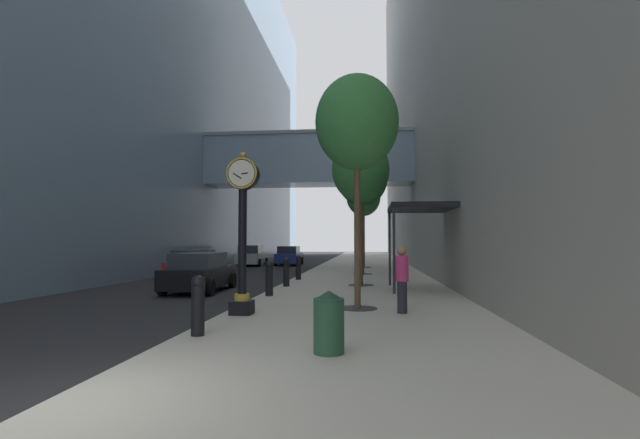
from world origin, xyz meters
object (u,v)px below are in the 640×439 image
Objects in this scene: pedestrian_walking at (402,277)px; car_black_near at (200,273)px; bollard_fifth at (298,267)px; car_silver_trailing at (251,256)px; car_blue_far at (289,256)px; car_red_mid at (195,265)px; street_clock at (242,225)px; street_tree_mid_near at (361,170)px; street_tree_far at (363,197)px; street_tree_mid_far at (362,177)px; bollard_nearest at (198,304)px; trash_bin at (329,321)px; bollard_fourth at (286,271)px; bollard_third at (269,278)px; street_tree_near at (357,123)px.

pedestrian_walking is 0.40× the size of car_black_near.
bollard_fifth is 0.28× the size of car_silver_trailing.
car_red_mid is at bearing -99.21° from car_blue_far.
street_tree_mid_near is at bearing 69.91° from street_clock.
street_clock is 3.51× the size of bollard_fifth.
street_tree_mid_far is at bearing -90.00° from street_tree_far.
car_blue_far is (2.43, 14.97, 0.02)m from car_red_mid.
pedestrian_walking is at bearing -80.98° from street_tree_mid_near.
bollard_nearest is at bearing -83.67° from car_blue_far.
trash_bin is at bearing -58.89° from car_black_near.
car_silver_trailing reaches higher than bollard_nearest.
bollard_nearest and bollard_fourth have the same top height.
bollard_third is 0.18× the size of street_tree_near.
bollard_third is 0.19× the size of street_tree_mid_near.
street_tree_mid_far reaches higher than street_tree_near.
street_tree_far reaches higher than bollard_third.
bollard_fifth is (0.00, 13.31, 0.00)m from bollard_nearest.
street_tree_near is at bearing -90.00° from street_tree_far.
car_black_near is at bearing -127.00° from bollard_fifth.
bollard_fourth is at bearing -71.14° from car_silver_trailing.
car_black_near is (-3.48, 6.20, -1.68)m from street_clock.
street_tree_far reaches higher than car_blue_far.
car_silver_trailing reaches higher than trash_bin.
bollard_nearest is at bearing -97.27° from street_tree_far.
pedestrian_walking is (1.18, -20.99, -4.16)m from street_tree_far.
street_tree_near reaches higher than bollard_fifth.
pedestrian_walking reaches higher than car_silver_trailing.
street_tree_near reaches higher than bollard_third.
bollard_fourth is 0.68× the size of pedestrian_walking.
street_clock is 4.40m from pedestrian_walking.
street_tree_far is (3.10, 24.29, 4.47)m from bollard_nearest.
street_tree_mid_near is at bearing 16.21° from car_black_near.
street_tree_near reaches higher than car_red_mid.
car_red_mid is at bearing 131.96° from pedestrian_walking.
bollard_nearest is 0.27× the size of car_black_near.
street_tree_mid_near reaches higher than bollard_nearest.
pedestrian_walking reaches higher than car_black_near.
bollard_fifth is at bearing 90.79° from street_clock.
street_tree_far is 1.60× the size of car_blue_far.
trash_bin is 11.73m from car_black_near.
street_clock is 0.64× the size of street_tree_near.
car_red_mid is 15.17m from car_blue_far.
street_tree_mid_far is 1.79× the size of car_blue_far.
car_blue_far reaches higher than bollard_fourth.
car_blue_far is (-6.36, 25.37, -4.60)m from street_tree_near.
bollard_third is at bearing -33.83° from car_black_near.
car_red_mid is (-5.83, 11.70, -1.68)m from street_clock.
street_tree_near reaches higher than pedestrian_walking.
bollard_nearest is 1.00× the size of bollard_fourth.
trash_bin is 4.74m from pedestrian_walking.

